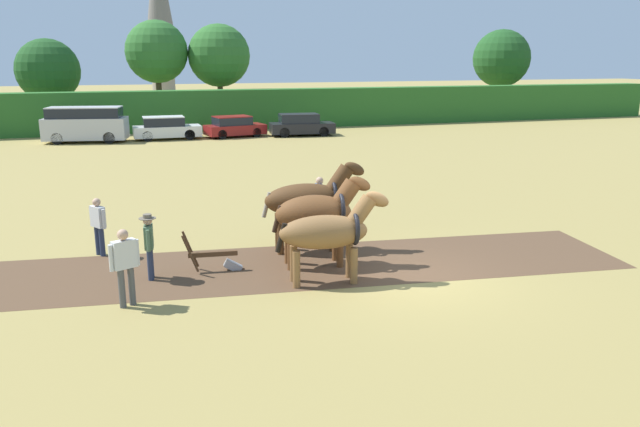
{
  "coord_description": "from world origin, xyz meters",
  "views": [
    {
      "loc": [
        -6.55,
        -13.08,
        5.23
      ],
      "look_at": [
        -1.4,
        2.59,
        1.1
      ],
      "focal_mm": 35.0,
      "sensor_mm": 36.0,
      "label": 1
    }
  ],
  "objects_px": {
    "tree_center_left": "(219,56)",
    "draft_horse_trail_left": "(309,200)",
    "parked_car_center": "(301,125)",
    "draft_horse_lead_left": "(328,232)",
    "draft_horse_lead_right": "(318,213)",
    "parked_car_center_left": "(234,127)",
    "church_spire": "(160,12)",
    "farmer_onlooker_left": "(125,262)",
    "tree_left": "(157,52)",
    "tree_center": "(502,59)",
    "plow": "(218,259)",
    "farmer_onlooker_right": "(98,223)",
    "parked_van": "(86,124)",
    "parked_car_left": "(166,128)",
    "farmer_beside_team": "(320,200)",
    "farmer_at_plow": "(149,242)",
    "tree_far_left": "(48,71)"
  },
  "relations": [
    {
      "from": "tree_far_left",
      "to": "plow",
      "type": "distance_m",
      "value": 37.95
    },
    {
      "from": "tree_left",
      "to": "farmer_onlooker_left",
      "type": "bearing_deg",
      "value": -95.31
    },
    {
      "from": "church_spire",
      "to": "draft_horse_lead_right",
      "type": "xyz_separation_m",
      "value": [
        -1.63,
        -68.93,
        -9.36
      ]
    },
    {
      "from": "farmer_onlooker_left",
      "to": "farmer_onlooker_right",
      "type": "xyz_separation_m",
      "value": [
        -0.6,
        3.98,
        -0.1
      ]
    },
    {
      "from": "tree_center",
      "to": "plow",
      "type": "distance_m",
      "value": 50.39
    },
    {
      "from": "draft_horse_trail_left",
      "to": "parked_car_left",
      "type": "height_order",
      "value": "draft_horse_trail_left"
    },
    {
      "from": "parked_car_left",
      "to": "parked_car_center_left",
      "type": "relative_size",
      "value": 1.03
    },
    {
      "from": "tree_center",
      "to": "tree_left",
      "type": "bearing_deg",
      "value": -177.97
    },
    {
      "from": "draft_horse_lead_left",
      "to": "parked_car_center",
      "type": "relative_size",
      "value": 0.61
    },
    {
      "from": "tree_center_left",
      "to": "plow",
      "type": "bearing_deg",
      "value": -99.58
    },
    {
      "from": "parked_car_center",
      "to": "draft_horse_trail_left",
      "type": "bearing_deg",
      "value": -100.06
    },
    {
      "from": "farmer_onlooker_right",
      "to": "parked_car_center_left",
      "type": "bearing_deg",
      "value": 39.33
    },
    {
      "from": "tree_far_left",
      "to": "plow",
      "type": "bearing_deg",
      "value": -79.77
    },
    {
      "from": "farmer_onlooker_right",
      "to": "parked_van",
      "type": "relative_size",
      "value": 0.3
    },
    {
      "from": "draft_horse_lead_left",
      "to": "plow",
      "type": "height_order",
      "value": "draft_horse_lead_left"
    },
    {
      "from": "farmer_beside_team",
      "to": "parked_car_center_left",
      "type": "bearing_deg",
      "value": 92.06
    },
    {
      "from": "parked_car_left",
      "to": "farmer_onlooker_left",
      "type": "bearing_deg",
      "value": -96.92
    },
    {
      "from": "church_spire",
      "to": "farmer_beside_team",
      "type": "xyz_separation_m",
      "value": [
        -0.56,
        -65.84,
        -9.74
      ]
    },
    {
      "from": "parked_van",
      "to": "farmer_onlooker_right",
      "type": "bearing_deg",
      "value": -76.51
    },
    {
      "from": "tree_left",
      "to": "draft_horse_trail_left",
      "type": "bearing_deg",
      "value": -87.73
    },
    {
      "from": "tree_center_left",
      "to": "church_spire",
      "type": "relative_size",
      "value": 0.38
    },
    {
      "from": "parked_car_center",
      "to": "farmer_beside_team",
      "type": "bearing_deg",
      "value": -99.23
    },
    {
      "from": "farmer_onlooker_left",
      "to": "tree_left",
      "type": "bearing_deg",
      "value": 149.59
    },
    {
      "from": "draft_horse_trail_left",
      "to": "parked_car_left",
      "type": "xyz_separation_m",
      "value": [
        -1.73,
        26.27,
        -0.71
      ]
    },
    {
      "from": "tree_center_left",
      "to": "plow",
      "type": "xyz_separation_m",
      "value": [
        -6.08,
        -36.01,
        -5.08
      ]
    },
    {
      "from": "tree_left",
      "to": "farmer_at_plow",
      "type": "height_order",
      "value": "tree_left"
    },
    {
      "from": "parked_van",
      "to": "parked_car_center_left",
      "type": "height_order",
      "value": "parked_van"
    },
    {
      "from": "tree_center_left",
      "to": "farmer_onlooker_right",
      "type": "height_order",
      "value": "tree_center_left"
    },
    {
      "from": "parked_van",
      "to": "plow",
      "type": "bearing_deg",
      "value": -70.83
    },
    {
      "from": "tree_center",
      "to": "draft_horse_trail_left",
      "type": "relative_size",
      "value": 2.69
    },
    {
      "from": "tree_center_left",
      "to": "church_spire",
      "type": "bearing_deg",
      "value": 93.36
    },
    {
      "from": "church_spire",
      "to": "farmer_at_plow",
      "type": "relative_size",
      "value": 12.64
    },
    {
      "from": "church_spire",
      "to": "parked_car_left",
      "type": "height_order",
      "value": "church_spire"
    },
    {
      "from": "draft_horse_trail_left",
      "to": "parked_car_center",
      "type": "distance_m",
      "value": 26.47
    },
    {
      "from": "church_spire",
      "to": "parked_car_left",
      "type": "bearing_deg",
      "value": -94.39
    },
    {
      "from": "draft_horse_trail_left",
      "to": "farmer_onlooker_right",
      "type": "height_order",
      "value": "draft_horse_trail_left"
    },
    {
      "from": "farmer_beside_team",
      "to": "farmer_onlooker_right",
      "type": "bearing_deg",
      "value": -169.19
    },
    {
      "from": "draft_horse_lead_right",
      "to": "parked_van",
      "type": "xyz_separation_m",
      "value": [
        -6.51,
        27.67,
        -0.23
      ]
    },
    {
      "from": "farmer_onlooker_left",
      "to": "farmer_onlooker_right",
      "type": "height_order",
      "value": "farmer_onlooker_left"
    },
    {
      "from": "draft_horse_lead_left",
      "to": "parked_van",
      "type": "distance_m",
      "value": 29.66
    },
    {
      "from": "church_spire",
      "to": "parked_car_center_left",
      "type": "relative_size",
      "value": 4.86
    },
    {
      "from": "farmer_beside_team",
      "to": "parked_van",
      "type": "bearing_deg",
      "value": 113.62
    },
    {
      "from": "tree_center_left",
      "to": "draft_horse_trail_left",
      "type": "distance_m",
      "value": 35.41
    },
    {
      "from": "tree_left",
      "to": "farmer_beside_team",
      "type": "distance_m",
      "value": 34.07
    },
    {
      "from": "draft_horse_trail_left",
      "to": "parked_car_center_left",
      "type": "distance_m",
      "value": 26.34
    },
    {
      "from": "church_spire",
      "to": "plow",
      "type": "xyz_separation_m",
      "value": [
        -4.17,
        -68.61,
        -10.42
      ]
    },
    {
      "from": "draft_horse_lead_left",
      "to": "draft_horse_lead_right",
      "type": "height_order",
      "value": "draft_horse_lead_right"
    },
    {
      "from": "parked_car_left",
      "to": "parked_car_center_left",
      "type": "bearing_deg",
      "value": -1.73
    },
    {
      "from": "tree_center_left",
      "to": "parked_car_center",
      "type": "height_order",
      "value": "tree_center_left"
    },
    {
      "from": "parked_car_center",
      "to": "parked_van",
      "type": "bearing_deg",
      "value": -177.87
    }
  ]
}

